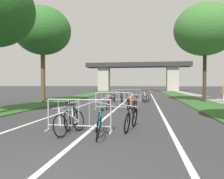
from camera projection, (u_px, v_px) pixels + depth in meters
name	position (u px, v px, depth m)	size (l,w,h in m)	color
grass_verge_left	(79.00, 97.00, 25.73)	(2.61, 54.53, 0.05)	#2D5B26
grass_verge_right	(184.00, 98.00, 23.84)	(2.61, 54.53, 0.05)	#2D5B26
sidewalk_path_right	(205.00, 98.00, 23.51)	(1.74, 54.53, 0.08)	gray
lane_stripe_center	(124.00, 102.00, 18.33)	(0.14, 31.55, 0.01)	silver
lane_stripe_right_lane	(155.00, 102.00, 17.93)	(0.14, 31.55, 0.01)	silver
lane_stripe_left_lane	(94.00, 102.00, 18.74)	(0.14, 31.55, 0.01)	silver
overpass_bridge	(137.00, 71.00, 47.15)	(22.51, 3.74, 6.18)	#2D2D30
tree_left_oak_mid	(43.00, 31.00, 17.73)	(4.63, 4.63, 7.90)	brown
tree_right_cypress_far	(205.00, 30.00, 18.02)	(5.13, 5.13, 8.29)	#3D2D1E
crowd_barrier_nearest	(79.00, 115.00, 6.95)	(2.17, 0.46, 1.05)	#ADADB2
crowd_barrier_second	(113.00, 101.00, 12.72)	(2.17, 0.49, 1.05)	#ADADB2
crowd_barrier_third	(128.00, 96.00, 18.46)	(2.17, 0.48, 1.05)	#ADADB2
bicycle_purple_0	(113.00, 98.00, 18.23)	(0.56, 1.67, 0.98)	black
bicycle_silver_1	(114.00, 97.00, 19.24)	(0.68, 1.59, 1.00)	black
bicycle_black_2	(131.00, 119.00, 7.16)	(0.52, 1.77, 0.95)	black
bicycle_orange_3	(128.00, 103.00, 13.07)	(0.49, 1.72, 0.91)	black
bicycle_white_4	(70.00, 122.00, 6.60)	(0.72, 1.62, 0.91)	black
bicycle_yellow_5	(148.00, 97.00, 18.74)	(0.66, 1.71, 0.97)	black
bicycle_teal_6	(99.00, 124.00, 6.28)	(0.58, 1.73, 1.00)	black
bicycle_red_7	(135.00, 105.00, 11.97)	(0.55, 1.69, 0.99)	black
bicycle_blue_8	(122.00, 98.00, 17.98)	(0.53, 1.72, 1.00)	black
bicycle_green_9	(71.00, 117.00, 7.46)	(0.46, 1.68, 0.95)	black
bicycle_purple_10	(110.00, 103.00, 13.14)	(0.51, 1.64, 0.90)	black
bicycle_silver_11	(144.00, 98.00, 17.86)	(0.46, 1.65, 0.92)	black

